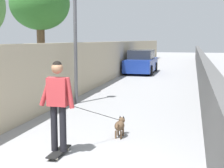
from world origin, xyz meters
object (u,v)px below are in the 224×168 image
car_near (141,62)px  tree_left_near (40,5)px  person_skateboarder (58,99)px  skateboard (59,151)px  lamp_post (75,20)px  dog (120,125)px

car_near → tree_left_near: bearing=166.1°
person_skateboarder → skateboard: bearing=18.4°
lamp_post → dog: (-3.51, -2.34, -2.61)m
tree_left_near → lamp_post: (-1.09, -1.83, -0.65)m
skateboard → dog: bearing=-31.5°
lamp_post → car_near: lamp_post is taller
person_skateboarder → car_near: bearing=3.1°
lamp_post → skateboard: bearing=-163.5°
lamp_post → tree_left_near: bearing=59.1°
tree_left_near → skateboard: bearing=-151.4°
dog → skateboard: bearing=148.5°
tree_left_near → dog: (-4.60, -4.17, -3.26)m
lamp_post → skateboard: (-4.95, -1.47, -2.82)m
tree_left_near → lamp_post: tree_left_near is taller
lamp_post → dog: 4.96m
skateboard → car_near: 15.89m
skateboard → car_near: car_near is taller
lamp_post → dog: bearing=-146.3°
skateboard → dog: 1.69m
tree_left_near → car_near: bearing=-13.9°
tree_left_near → skateboard: size_ratio=5.75×
tree_left_near → lamp_post: bearing=-120.9°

